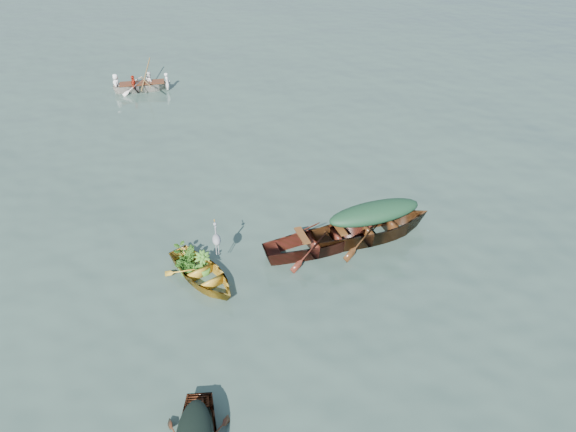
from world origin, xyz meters
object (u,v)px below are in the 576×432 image
object	(u,v)px
yellow_dinghy	(203,280)
green_tarp_boat	(372,238)
rowed_boat	(143,91)
heron	(217,244)
open_wooden_boat	(320,250)

from	to	relation	value
yellow_dinghy	green_tarp_boat	bearing A→B (deg)	-19.44
rowed_boat	heron	bearing A→B (deg)	-171.08
yellow_dinghy	open_wooden_boat	xyz separation A→B (m)	(3.28, 0.66, 0.00)
yellow_dinghy	rowed_boat	distance (m)	13.25
green_tarp_boat	heron	world-z (taller)	heron
yellow_dinghy	open_wooden_boat	world-z (taller)	open_wooden_boat
yellow_dinghy	heron	world-z (taller)	heron
rowed_boat	heron	xyz separation A→B (m)	(2.26, -12.80, 0.87)
open_wooden_boat	rowed_boat	distance (m)	13.46
open_wooden_boat	rowed_boat	world-z (taller)	open_wooden_boat
yellow_dinghy	rowed_boat	bearing A→B (deg)	67.51
open_wooden_boat	heron	size ratio (longest dim) A/B	4.84
yellow_dinghy	heron	size ratio (longest dim) A/B	3.33
yellow_dinghy	heron	bearing A→B (deg)	5.19
green_tarp_boat	heron	bearing A→B (deg)	88.02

